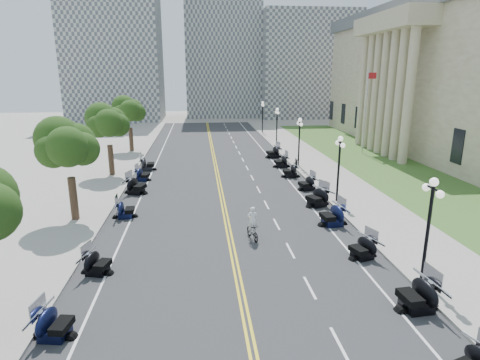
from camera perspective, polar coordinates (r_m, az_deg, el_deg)
name	(u,v)px	position (r m, az deg, el deg)	size (l,w,h in m)	color
ground	(228,226)	(25.98, -1.77, -6.59)	(160.00, 160.00, 0.00)	gray
road	(219,184)	(35.45, -2.96, -0.62)	(16.00, 90.00, 0.01)	#333335
centerline_yellow_a	(218,184)	(35.44, -3.15, -0.62)	(0.12, 90.00, 0.00)	yellow
centerline_yellow_b	(221,184)	(35.45, -2.76, -0.61)	(0.12, 90.00, 0.00)	yellow
edge_line_north	(290,182)	(36.32, 7.18, -0.33)	(0.12, 90.00, 0.00)	white
edge_line_south	(146,186)	(35.71, -13.27, -0.88)	(0.12, 90.00, 0.00)	white
lane_dash_3	(339,344)	(16.18, 13.97, -21.73)	(0.12, 2.00, 0.00)	white
lane_dash_4	(310,288)	(19.35, 9.89, -14.84)	(0.12, 2.00, 0.00)	white
lane_dash_5	(290,250)	(22.79, 7.17, -9.90)	(0.12, 2.00, 0.00)	white
lane_dash_6	(277,224)	(26.38, 5.22, -6.27)	(0.12, 2.00, 0.00)	white
lane_dash_7	(266,205)	(30.08, 3.77, -3.52)	(0.12, 2.00, 0.00)	white
lane_dash_8	(258,190)	(33.84, 2.64, -1.37)	(0.12, 2.00, 0.00)	white
lane_dash_9	(252,178)	(37.65, 1.75, 0.34)	(0.12, 2.00, 0.00)	white
lane_dash_10	(247,168)	(41.50, 1.01, 1.74)	(0.12, 2.00, 0.00)	white
lane_dash_11	(243,160)	(45.38, 0.41, 2.90)	(0.12, 2.00, 0.00)	white
lane_dash_12	(239,153)	(49.27, -0.11, 3.88)	(0.12, 2.00, 0.00)	white
lane_dash_13	(236,147)	(53.18, -0.55, 4.71)	(0.12, 2.00, 0.00)	white
lane_dash_14	(234,142)	(57.11, -0.93, 5.43)	(0.12, 2.00, 0.00)	white
lane_dash_15	(231,138)	(61.04, -1.26, 6.06)	(0.12, 2.00, 0.00)	white
lane_dash_16	(229,134)	(64.98, -1.55, 6.61)	(0.12, 2.00, 0.00)	white
lane_dash_17	(227,130)	(68.93, -1.81, 7.10)	(0.12, 2.00, 0.00)	white
lane_dash_18	(226,127)	(72.88, -2.04, 7.53)	(0.12, 2.00, 0.00)	white
lane_dash_19	(224,124)	(76.84, -2.25, 7.92)	(0.12, 2.00, 0.00)	white
sidewalk_north	(335,180)	(37.43, 13.31, -0.05)	(5.00, 90.00, 0.15)	#9E9991
sidewalk_south	(97,187)	(36.46, -19.67, -0.94)	(5.00, 90.00, 0.15)	#9E9991
lawn	(372,160)	(47.23, 18.22, 2.67)	(9.00, 60.00, 0.10)	#356023
distant_block_a	(115,55)	(87.68, -17.39, 16.67)	(18.00, 14.00, 26.00)	gray
distant_block_b	(222,47)	(92.42, -2.51, 18.43)	(16.00, 12.00, 30.00)	gray
distant_block_c	(306,65)	(92.19, 9.32, 15.78)	(20.00, 14.00, 22.00)	gray
street_lamp_1	(428,231)	(20.34, 25.14, -6.52)	(0.50, 1.20, 4.90)	black
street_lamp_2	(339,169)	(30.72, 13.84, 1.49)	(0.50, 1.20, 4.90)	black
street_lamp_3	(299,142)	(41.97, 8.40, 5.34)	(0.50, 1.20, 4.90)	black
street_lamp_4	(277,127)	(53.55, 5.26, 7.53)	(0.50, 1.20, 4.90)	black
street_lamp_5	(263,117)	(65.28, 3.22, 8.92)	(0.50, 1.20, 4.90)	black
flagpole	(365,112)	(50.33, 17.37, 9.18)	(1.10, 0.20, 10.00)	silver
tree_2	(68,151)	(27.80, -23.25, 3.82)	(4.80, 4.80, 9.20)	#235619
tree_3	(108,126)	(39.28, -18.23, 7.26)	(4.80, 4.80, 9.20)	#235619
tree_4	(129,113)	(51.00, -15.47, 9.11)	(4.80, 4.80, 9.20)	#235619
motorcycle_n_3	(418,293)	(18.73, 23.96, -14.53)	(2.13, 2.13, 1.49)	black
motorcycle_n_4	(363,247)	(22.50, 17.07, -9.07)	(1.83, 1.83, 1.28)	black
motorcycle_n_5	(332,214)	(26.58, 13.02, -4.75)	(2.14, 2.14, 1.50)	black
motorcycle_n_6	(317,196)	(30.10, 10.94, -2.28)	(2.14, 2.14, 1.49)	black
motorcycle_n_7	(307,182)	(34.06, 9.49, -0.34)	(1.87, 1.87, 1.31)	black
motorcycle_n_8	(290,170)	(37.99, 7.16, 1.43)	(1.99, 1.99, 1.39)	black
motorcycle_n_9	(281,161)	(41.94, 5.89, 2.76)	(1.99, 1.99, 1.39)	black
motorcycle_n_10	(273,151)	(46.53, 4.74, 4.08)	(2.13, 2.13, 1.49)	black
motorcycle_s_3	(54,322)	(17.20, -24.97, -17.85)	(1.83, 1.83, 1.28)	black
motorcycle_s_4	(97,262)	(21.20, -19.67, -10.90)	(1.78, 1.78, 1.24)	black
motorcycle_s_6	(125,208)	(28.36, -16.02, -3.91)	(1.84, 1.84, 1.29)	black
motorcycle_s_7	(136,185)	(33.61, -14.57, -0.67)	(2.13, 2.13, 1.49)	black
motorcycle_s_8	(142,174)	(37.58, -13.71, 0.85)	(1.79, 1.79, 1.25)	black
motorcycle_s_9	(147,163)	(41.41, -13.09, 2.35)	(2.12, 2.12, 1.48)	black
bicycle	(252,232)	(23.85, 1.77, -7.37)	(0.45, 1.61, 0.96)	#A51414
cyclist_rider	(253,211)	(23.38, 1.80, -4.36)	(0.62, 0.41, 1.69)	silver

